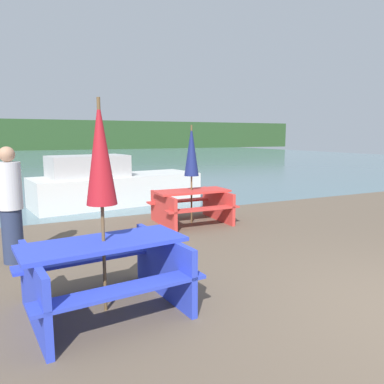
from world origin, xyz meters
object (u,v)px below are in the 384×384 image
at_px(picnic_table_blue, 105,269).
at_px(picnic_table_red, 192,203).
at_px(boat, 113,185).
at_px(person, 10,205).
at_px(umbrella_crimson, 100,153).
at_px(umbrella_navy, 191,151).

bearing_deg(picnic_table_blue, picnic_table_red, 51.49).
height_order(boat, person, person).
height_order(picnic_table_red, boat, boat).
relative_size(boat, person, 2.72).
bearing_deg(person, umbrella_crimson, -67.93).
xyz_separation_m(boat, person, (-2.55, -4.15, 0.35)).
xyz_separation_m(picnic_table_blue, person, (-0.88, 2.17, 0.40)).
distance_m(picnic_table_red, person, 3.75).
distance_m(picnic_table_red, umbrella_navy, 1.13).
bearing_deg(person, picnic_table_red, 18.30).
height_order(umbrella_crimson, boat, umbrella_crimson).
distance_m(umbrella_navy, person, 3.78).
relative_size(picnic_table_blue, boat, 0.39).
bearing_deg(picnic_table_red, umbrella_crimson, -128.51).
relative_size(picnic_table_red, umbrella_crimson, 0.71).
relative_size(picnic_table_red, boat, 0.34).
xyz_separation_m(umbrella_crimson, person, (-0.88, 2.17, -0.84)).
bearing_deg(person, boat, 58.48).
distance_m(picnic_table_blue, picnic_table_red, 4.26).
height_order(picnic_table_red, person, person).
height_order(picnic_table_blue, umbrella_crimson, umbrella_crimson).
relative_size(umbrella_crimson, person, 1.31).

